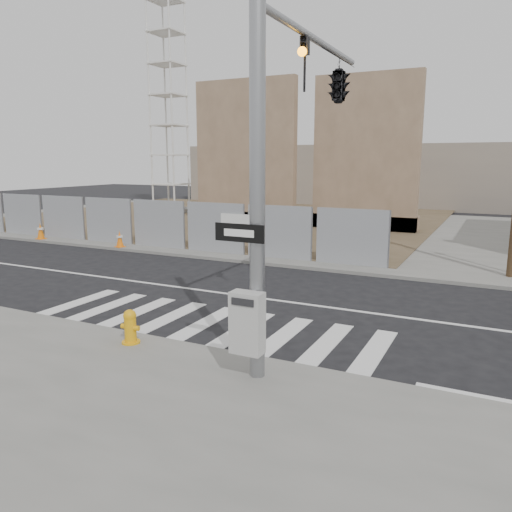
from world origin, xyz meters
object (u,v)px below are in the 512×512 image
at_px(traffic_cone_d, 228,243).
at_px(fire_hydrant, 130,326).
at_px(crane_tower, 168,81).
at_px(traffic_cone_a, 40,231).
at_px(traffic_cone_b, 96,232).
at_px(signal_pole, 316,111).
at_px(traffic_cone_c, 120,239).

bearing_deg(traffic_cone_d, fire_hydrant, -71.65).
relative_size(crane_tower, traffic_cone_d, 24.16).
height_order(crane_tower, traffic_cone_d, crane_tower).
bearing_deg(traffic_cone_a, traffic_cone_d, 5.97).
bearing_deg(traffic_cone_b, crane_tower, 109.18).
height_order(fire_hydrant, traffic_cone_b, fire_hydrant).
relative_size(signal_pole, traffic_cone_a, 9.22).
height_order(traffic_cone_b, traffic_cone_c, traffic_cone_b).
bearing_deg(fire_hydrant, crane_tower, 113.40).
xyz_separation_m(crane_tower, traffic_cone_a, (1.64, -12.72, -8.53)).
height_order(signal_pole, traffic_cone_a, signal_pole).
bearing_deg(traffic_cone_d, crane_tower, 133.80).
relative_size(signal_pole, fire_hydrant, 9.93).
distance_m(signal_pole, traffic_cone_d, 10.55).
bearing_deg(traffic_cone_c, signal_pole, -29.68).
bearing_deg(traffic_cone_c, traffic_cone_a, 179.26).
bearing_deg(traffic_cone_b, traffic_cone_d, -0.82).
distance_m(fire_hydrant, traffic_cone_c, 11.87).
distance_m(traffic_cone_a, traffic_cone_c, 4.86).
bearing_deg(crane_tower, traffic_cone_a, -82.66).
bearing_deg(traffic_cone_a, fire_hydrant, -34.48).
xyz_separation_m(fire_hydrant, traffic_cone_a, (-12.86, 8.83, 0.02)).
bearing_deg(traffic_cone_d, signal_pole, -49.51).
relative_size(crane_tower, traffic_cone_a, 23.91).
xyz_separation_m(crane_tower, fire_hydrant, (14.50, -21.55, -8.56)).
xyz_separation_m(traffic_cone_a, traffic_cone_d, (9.60, 1.00, -0.00)).
distance_m(crane_tower, traffic_cone_a, 15.40).
relative_size(signal_pole, traffic_cone_c, 10.02).
xyz_separation_m(signal_pole, traffic_cone_b, (-13.46, 7.43, -4.32)).
bearing_deg(crane_tower, traffic_cone_d, -46.20).
bearing_deg(traffic_cone_d, traffic_cone_c, -167.31).
bearing_deg(fire_hydrant, traffic_cone_b, 125.93).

